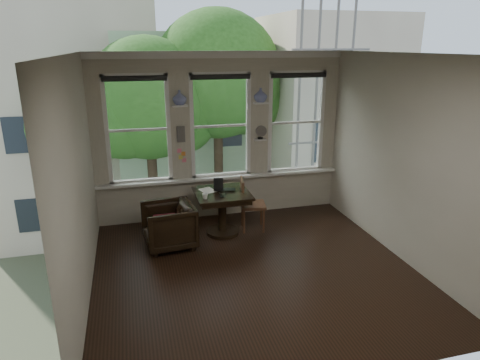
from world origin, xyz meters
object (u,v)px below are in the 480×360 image
object	(u,v)px
side_chair_right	(253,204)
mug	(205,196)
table	(222,213)
laptop	(225,191)
armchair_left	(169,226)

from	to	relation	value
side_chair_right	mug	distance (m)	0.99
table	laptop	bearing A→B (deg)	3.20
table	laptop	world-z (taller)	laptop
table	side_chair_right	xyz separation A→B (m)	(0.55, 0.04, 0.09)
armchair_left	side_chair_right	distance (m)	1.52
armchair_left	laptop	distance (m)	1.09
armchair_left	mug	bearing A→B (deg)	86.15
table	mug	world-z (taller)	mug
armchair_left	mug	xyz separation A→B (m)	(0.60, 0.02, 0.44)
table	armchair_left	world-z (taller)	table
laptop	table	bearing A→B (deg)	-166.64
side_chair_right	laptop	size ratio (longest dim) A/B	2.59
table	laptop	size ratio (longest dim) A/B	2.54
side_chair_right	table	bearing A→B (deg)	104.22
side_chair_right	mug	world-z (taller)	side_chair_right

